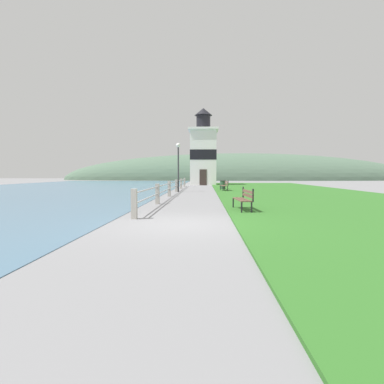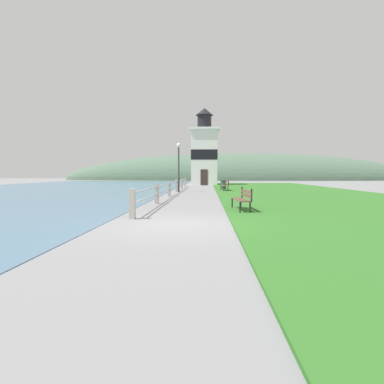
{
  "view_description": "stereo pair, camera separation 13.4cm",
  "coord_description": "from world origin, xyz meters",
  "px_view_note": "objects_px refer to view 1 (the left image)",
  "views": [
    {
      "loc": [
        0.79,
        -8.72,
        1.51
      ],
      "look_at": [
        -0.06,
        10.56,
        0.3
      ],
      "focal_mm": 28.0,
      "sensor_mm": 36.0,
      "label": 1
    },
    {
      "loc": [
        0.93,
        -8.72,
        1.51
      ],
      "look_at": [
        -0.06,
        10.56,
        0.3
      ],
      "focal_mm": 28.0,
      "sensor_mm": 36.0,
      "label": 2
    }
  ],
  "objects_px": {
    "park_bench_midway": "(225,185)",
    "lamp_post": "(178,158)",
    "lighthouse": "(203,153)",
    "trash_bin": "(223,185)",
    "park_bench_near": "(244,198)"
  },
  "relations": [
    {
      "from": "park_bench_midway",
      "to": "lighthouse",
      "type": "bearing_deg",
      "value": -86.04
    },
    {
      "from": "lighthouse",
      "to": "lamp_post",
      "type": "relative_size",
      "value": 2.5
    },
    {
      "from": "trash_bin",
      "to": "lamp_post",
      "type": "xyz_separation_m",
      "value": [
        -3.8,
        -3.33,
        2.31
      ]
    },
    {
      "from": "park_bench_midway",
      "to": "lamp_post",
      "type": "bearing_deg",
      "value": 12.38
    },
    {
      "from": "park_bench_near",
      "to": "lamp_post",
      "type": "distance_m",
      "value": 13.16
    },
    {
      "from": "park_bench_midway",
      "to": "trash_bin",
      "type": "distance_m",
      "value": 2.2
    },
    {
      "from": "lighthouse",
      "to": "trash_bin",
      "type": "relative_size",
      "value": 11.81
    },
    {
      "from": "trash_bin",
      "to": "lamp_post",
      "type": "height_order",
      "value": "lamp_post"
    },
    {
      "from": "park_bench_midway",
      "to": "lamp_post",
      "type": "xyz_separation_m",
      "value": [
        -3.86,
        -1.14,
        2.2
      ]
    },
    {
      "from": "lamp_post",
      "to": "lighthouse",
      "type": "bearing_deg",
      "value": 82.59
    },
    {
      "from": "lighthouse",
      "to": "trash_bin",
      "type": "bearing_deg",
      "value": -80.78
    },
    {
      "from": "park_bench_near",
      "to": "park_bench_midway",
      "type": "distance_m",
      "value": 13.57
    },
    {
      "from": "lamp_post",
      "to": "trash_bin",
      "type": "bearing_deg",
      "value": 41.19
    },
    {
      "from": "park_bench_near",
      "to": "lighthouse",
      "type": "height_order",
      "value": "lighthouse"
    },
    {
      "from": "park_bench_near",
      "to": "lamp_post",
      "type": "xyz_separation_m",
      "value": [
        -3.73,
        12.43,
        2.2
      ]
    }
  ]
}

